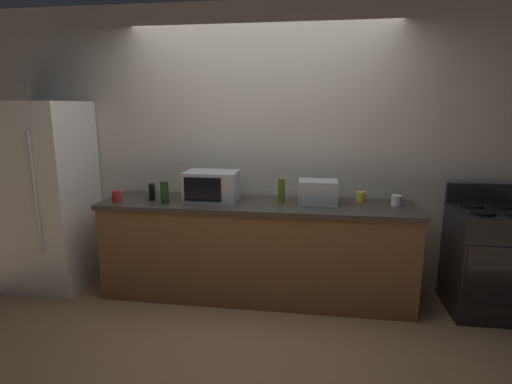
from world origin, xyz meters
The scene contains 13 objects.
ground_plane centered at (0.00, 0.00, 0.00)m, with size 8.00×8.00×0.00m, color #93704C.
back_wall centered at (0.00, 0.81, 1.35)m, with size 6.40×0.10×2.70m, color beige.
counter_run centered at (0.00, 0.40, 0.45)m, with size 2.84×0.64×0.90m.
refrigerator centered at (-2.05, 0.40, 0.90)m, with size 0.72×0.73×1.80m.
stove_range centered at (2.00, 0.40, 0.46)m, with size 0.60×0.61×1.08m.
microwave centered at (-0.42, 0.45, 1.04)m, with size 0.48×0.35×0.27m.
toaster_oven centered at (0.55, 0.46, 1.01)m, with size 0.34×0.26×0.21m, color #B7BABF.
cordless_phone centered at (-0.98, 0.38, 0.98)m, with size 0.05×0.11×0.15m, color black.
bottle_olive_oil centered at (0.23, 0.42, 1.01)m, with size 0.06×0.06×0.23m, color #4C6B19.
bottle_wine centered at (-0.80, 0.25, 1.00)m, with size 0.07×0.07×0.21m, color #1E3F19.
mug_red centered at (-1.26, 0.25, 0.95)m, with size 0.08×0.08×0.10m, color red.
mug_yellow centered at (0.94, 0.60, 0.95)m, with size 0.08×0.08×0.09m, color yellow.
mug_white centered at (1.24, 0.49, 0.95)m, with size 0.09×0.09×0.09m, color white.
Camera 1 is at (0.53, -3.14, 1.76)m, focal length 28.63 mm.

